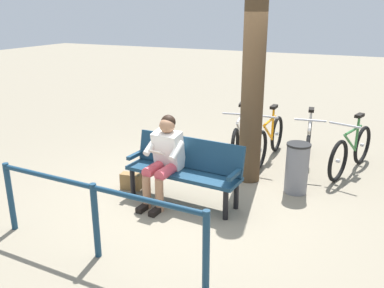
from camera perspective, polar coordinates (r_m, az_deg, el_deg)
ground_plane at (r=5.81m, az=-0.02°, el=-7.61°), size 40.00×40.00×0.00m
bench at (r=5.60m, az=-0.91°, el=-3.02°), size 1.63×0.58×0.87m
person_reading at (r=5.52m, az=-3.86°, el=-1.60°), size 0.51×0.78×1.20m
handbag at (r=6.14m, az=-8.46°, el=-5.14°), size 0.32×0.18×0.24m
tree_trunk at (r=6.07m, az=8.47°, el=8.45°), size 0.33×0.33×3.04m
litter_bin at (r=6.06m, az=14.36°, el=-3.26°), size 0.34×0.34×0.74m
bicycle_red at (r=7.09m, az=21.21°, el=-0.88°), size 0.61×1.63×0.94m
bicycle_purple at (r=7.21m, az=15.83°, el=0.00°), size 0.48×1.67×0.94m
bicycle_blue at (r=7.28m, az=10.65°, el=0.57°), size 0.48×1.68×0.94m
bicycle_green at (r=7.36m, az=6.59°, el=0.98°), size 0.50×1.66×0.94m
railing_fence at (r=4.43m, az=-13.37°, el=-8.64°), size 2.63×0.15×0.85m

